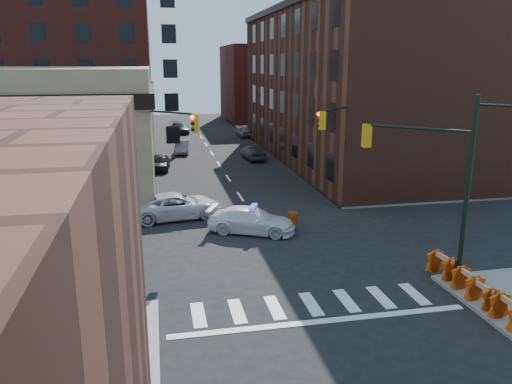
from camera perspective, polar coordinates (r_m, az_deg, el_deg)
name	(u,v)px	position (r m, az deg, el deg)	size (l,w,h in m)	color
ground	(272,245)	(26.55, 1.86, -6.07)	(140.00, 140.00, 0.00)	black
sidewalk_ne	(392,140)	(64.44, 15.28, 5.81)	(34.00, 54.50, 0.15)	gray
bank_building	(4,129)	(42.46, -26.89, 6.46)	(22.00, 22.00, 9.00)	#988263
apartment_block	(39,39)	(65.46, -23.60, 15.75)	(25.00, 25.00, 24.00)	#5B201D
commercial_row_ne	(350,87)	(50.34, 10.67, 11.67)	(14.00, 34.00, 14.00)	#4E291F
filler_nw	(87,71)	(86.77, -18.72, 12.97)	(20.00, 18.00, 16.00)	brown
filler_ne	(274,83)	(84.57, 2.12, 12.32)	(16.00, 16.00, 12.00)	#5B201D
signal_pole_se	(441,178)	(22.57, 20.42, 1.50)	(5.40, 5.27, 8.00)	black
signal_pole_nw	(155,151)	(29.92, -11.49, 4.63)	(3.58, 3.67, 8.00)	black
signal_pole_ne	(343,144)	(32.10, 9.93, 5.37)	(3.67, 3.58, 8.00)	black
tree_ne_near	(285,121)	(52.21, 3.37, 8.12)	(3.00, 3.00, 4.85)	black
tree_ne_far	(268,113)	(59.94, 1.41, 8.98)	(3.00, 3.00, 4.85)	black
police_car	(252,220)	(28.22, -0.52, -3.25)	(2.01, 4.96, 1.44)	white
pickup	(177,206)	(31.18, -9.04, -1.57)	(2.60, 5.63, 1.56)	silver
parked_car_wnear	(160,162)	(45.55, -10.92, 3.35)	(1.61, 4.00, 1.36)	black
parked_car_wfar	(182,147)	(53.62, -8.42, 5.12)	(1.42, 4.08, 1.34)	gray
parked_car_wdeep	(180,128)	(69.03, -8.72, 7.24)	(1.98, 4.87, 1.41)	black
parked_car_enear	(253,153)	(49.46, -0.36, 4.52)	(1.49, 4.27, 1.41)	black
parked_car_efar	(244,132)	(65.02, -1.38, 6.90)	(1.52, 3.77, 1.29)	gray
pedestrian_a	(140,192)	(33.61, -13.15, 0.05)	(0.73, 0.48, 1.99)	black
pedestrian_b	(61,207)	(31.97, -21.39, -1.65)	(0.80, 0.63, 1.65)	black
pedestrian_c	(41,198)	(34.09, -23.33, -0.63)	(1.13, 0.47, 1.93)	#1C222A
barrel_road	(292,221)	(28.93, 4.15, -3.27)	(0.57, 0.57, 1.01)	#E95D0A
barrel_bank	(164,211)	(31.37, -10.50, -2.11)	(0.53, 0.53, 0.96)	#EB5F0B
barricade_se_a	(443,266)	(23.76, 20.54, -7.89)	(1.35, 0.68, 1.01)	red
barricade_se_b	(467,283)	(22.38, 23.01, -9.58)	(1.32, 0.66, 0.99)	#C56709
barricade_se_c	(482,295)	(21.69, 24.44, -10.66)	(1.19, 0.60, 0.89)	#D44F09
barricade_se_d	(508,312)	(20.61, 26.90, -12.15)	(1.32, 0.66, 0.99)	#CA4C09
barricade_nw_a	(104,204)	(33.26, -16.97, -1.31)	(1.24, 0.62, 0.93)	red
barricade_nw_b	(65,206)	(33.66, -20.98, -1.51)	(1.17, 0.58, 0.88)	#CF4609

